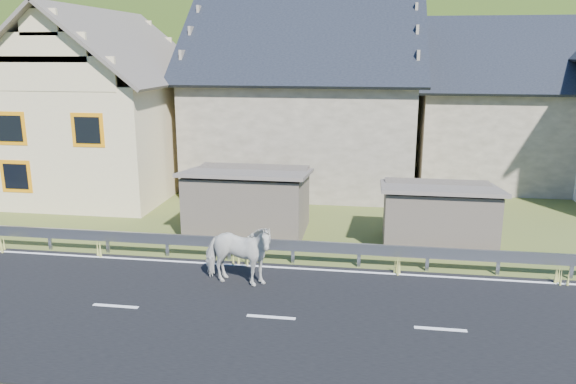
# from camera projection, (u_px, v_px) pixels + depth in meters

# --- Properties ---
(ground) EXTENTS (160.00, 160.00, 0.00)m
(ground) POSITION_uv_depth(u_px,v_px,m) (271.00, 319.00, 13.61)
(ground) COLOR #3F4D1F
(ground) RESTS_ON ground
(road) EXTENTS (60.00, 7.00, 0.04)m
(road) POSITION_uv_depth(u_px,v_px,m) (271.00, 318.00, 13.61)
(road) COLOR black
(road) RESTS_ON ground
(lane_markings) EXTENTS (60.00, 6.60, 0.01)m
(lane_markings) POSITION_uv_depth(u_px,v_px,m) (271.00, 317.00, 13.60)
(lane_markings) COLOR silver
(lane_markings) RESTS_ON road
(guardrail) EXTENTS (28.10, 0.09, 0.75)m
(guardrail) POSITION_uv_depth(u_px,v_px,m) (293.00, 246.00, 17.00)
(guardrail) COLOR #93969B
(guardrail) RESTS_ON ground
(shed_left) EXTENTS (4.30, 3.30, 2.40)m
(shed_left) POSITION_uv_depth(u_px,v_px,m) (248.00, 202.00, 19.86)
(shed_left) COLOR #6E6151
(shed_left) RESTS_ON ground
(shed_right) EXTENTS (3.80, 2.90, 2.20)m
(shed_right) POSITION_uv_depth(u_px,v_px,m) (438.00, 217.00, 18.46)
(shed_right) COLOR #6E6151
(shed_right) RESTS_ON ground
(house_cream) EXTENTS (7.80, 9.80, 8.30)m
(house_cream) POSITION_uv_depth(u_px,v_px,m) (102.00, 95.00, 25.51)
(house_cream) COLOR beige
(house_cream) RESTS_ON ground
(house_stone_a) EXTENTS (10.80, 9.80, 8.90)m
(house_stone_a) POSITION_uv_depth(u_px,v_px,m) (306.00, 87.00, 27.00)
(house_stone_a) COLOR tan
(house_stone_a) RESTS_ON ground
(house_stone_b) EXTENTS (9.80, 8.80, 8.10)m
(house_stone_b) POSITION_uv_depth(u_px,v_px,m) (513.00, 94.00, 27.55)
(house_stone_b) COLOR tan
(house_stone_b) RESTS_ON ground
(mountain) EXTENTS (440.00, 280.00, 260.00)m
(mountain) POSITION_uv_depth(u_px,v_px,m) (381.00, 130.00, 190.28)
(mountain) COLOR #1D340E
(mountain) RESTS_ON ground
(conifer_patch) EXTENTS (76.00, 50.00, 28.00)m
(conifer_patch) POSITION_uv_depth(u_px,v_px,m) (118.00, 52.00, 125.62)
(conifer_patch) COLOR black
(conifer_patch) RESTS_ON ground
(horse) EXTENTS (1.28, 2.24, 1.79)m
(horse) POSITION_uv_depth(u_px,v_px,m) (238.00, 254.00, 15.29)
(horse) COLOR silver
(horse) RESTS_ON road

